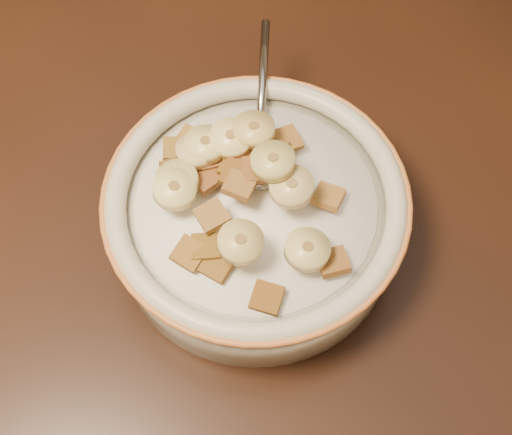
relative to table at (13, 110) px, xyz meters
The scene contains 38 objects.
floor 0.78m from the table, ahead, with size 4.00×4.50×0.10m, color #422816.
table is the anchor object (origin of this frame).
cereal_bowl 0.26m from the table, ahead, with size 0.21×0.21×0.05m, color beige.
milk 0.27m from the table, ahead, with size 0.18×0.18×0.00m, color white.
spoon 0.26m from the table, ahead, with size 0.04×0.05×0.01m, color gray.
cereal_square_0 0.26m from the table, ahead, with size 0.02×0.02×0.01m, color brown.
cereal_square_1 0.28m from the table, 13.46° to the right, with size 0.02×0.02×0.01m, color brown.
cereal_square_2 0.22m from the table, ahead, with size 0.02×0.02×0.01m, color brown.
cereal_square_3 0.27m from the table, ahead, with size 0.02×0.02×0.01m, color #623512.
cereal_square_4 0.25m from the table, ahead, with size 0.02×0.02×0.01m, color brown.
cereal_square_5 0.32m from the table, 12.20° to the right, with size 0.02×0.02×0.01m, color brown.
cereal_square_6 0.22m from the table, ahead, with size 0.02×0.02×0.01m, color brown.
cereal_square_7 0.23m from the table, ahead, with size 0.02×0.02×0.01m, color brown.
cereal_square_8 0.27m from the table, 12.71° to the right, with size 0.02×0.02×0.01m, color brown.
cereal_square_9 0.21m from the table, ahead, with size 0.02×0.02×0.01m, color brown.
cereal_square_10 0.24m from the table, ahead, with size 0.02×0.02×0.01m, color brown.
cereal_square_11 0.27m from the table, 15.29° to the right, with size 0.02×0.02×0.01m, color brown.
cereal_square_12 0.26m from the table, ahead, with size 0.02×0.02×0.01m, color brown.
cereal_square_13 0.24m from the table, ahead, with size 0.02×0.02×0.01m, color brown.
cereal_square_14 0.25m from the table, ahead, with size 0.02×0.02×0.01m, color brown.
cereal_square_15 0.27m from the table, ahead, with size 0.02×0.02×0.01m, color brown.
cereal_square_16 0.27m from the table, 10.38° to the left, with size 0.02×0.02×0.01m, color #9B6426.
cereal_square_17 0.20m from the table, ahead, with size 0.02×0.02×0.01m, color olive.
cereal_square_18 0.26m from the table, ahead, with size 0.02×0.02×0.01m, color #9B682C.
cereal_square_19 0.27m from the table, ahead, with size 0.02×0.02×0.01m, color brown.
cereal_square_20 0.32m from the table, ahead, with size 0.02×0.02×0.01m, color olive.
cereal_square_21 0.34m from the table, ahead, with size 0.02×0.02×0.01m, color brown.
cereal_square_22 0.21m from the table, ahead, with size 0.02×0.02×0.01m, color #92661B.
banana_slice_0 0.23m from the table, ahead, with size 0.03×0.03×0.01m, color #DBC374.
banana_slice_1 0.23m from the table, ahead, with size 0.03×0.03×0.01m, color #E3D57E.
banana_slice_2 0.29m from the table, ahead, with size 0.03×0.03×0.01m, color #CDC063.
banana_slice_3 0.30m from the table, ahead, with size 0.03×0.03×0.01m, color #D6B468.
banana_slice_4 0.25m from the table, ahead, with size 0.03×0.03×0.01m, color beige.
banana_slice_5 0.26m from the table, ahead, with size 0.03×0.03×0.01m, color tan.
banana_slice_6 0.33m from the table, ahead, with size 0.03×0.03×0.01m, color #E1C66E.
banana_slice_7 0.23m from the table, ahead, with size 0.03×0.03×0.01m, color #FFF48E.
banana_slice_8 0.30m from the table, 10.14° to the right, with size 0.03×0.03×0.01m, color #D1C073.
banana_slice_9 0.23m from the table, ahead, with size 0.03×0.03×0.01m, color #E1D270.
Camera 1 is at (0.39, -0.23, 1.25)m, focal length 50.00 mm.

